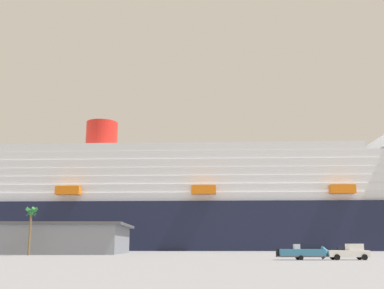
% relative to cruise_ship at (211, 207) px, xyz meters
% --- Properties ---
extents(ground_plane, '(600.00, 600.00, 0.00)m').
position_rel_cruise_ship_xyz_m(ground_plane, '(-4.35, -49.25, -15.11)').
color(ground_plane, gray).
extents(cruise_ship, '(300.90, 43.31, 54.06)m').
position_rel_cruise_ship_xyz_m(cruise_ship, '(0.00, 0.00, 0.00)').
color(cruise_ship, '#191E38').
rests_on(cruise_ship, ground_plane).
extents(pickup_truck, '(5.61, 2.31, 2.20)m').
position_rel_cruise_ship_xyz_m(pickup_truck, '(15.47, -102.57, -14.07)').
color(pickup_truck, white).
rests_on(pickup_truck, ground_plane).
extents(small_boat_on_trailer, '(8.70, 2.29, 2.15)m').
position_rel_cruise_ship_xyz_m(small_boat_on_trailer, '(9.54, -102.61, -14.16)').
color(small_boat_on_trailer, '#595960').
rests_on(small_boat_on_trailer, ground_plane).
extents(palm_tree, '(3.05, 2.81, 9.50)m').
position_rel_cruise_ship_xyz_m(palm_tree, '(-38.68, -75.14, -7.41)').
color(palm_tree, brown).
rests_on(palm_tree, ground_plane).
extents(parked_car_red_hatchback, '(4.88, 2.41, 1.58)m').
position_rel_cruise_ship_xyz_m(parked_car_red_hatchback, '(-49.45, -58.93, -14.28)').
color(parked_car_red_hatchback, red).
rests_on(parked_car_red_hatchback, ground_plane).
extents(parked_car_black_coupe, '(4.54, 2.68, 1.58)m').
position_rel_cruise_ship_xyz_m(parked_car_black_coupe, '(23.65, -73.47, -14.28)').
color(parked_car_black_coupe, black).
rests_on(parked_car_black_coupe, ground_plane).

